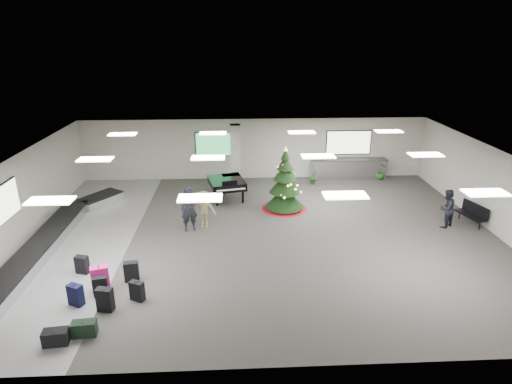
{
  "coord_description": "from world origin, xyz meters",
  "views": [
    {
      "loc": [
        -1.03,
        -14.9,
        7.36
      ],
      "look_at": [
        -0.22,
        1.0,
        1.41
      ],
      "focal_mm": 30.0,
      "sensor_mm": 36.0,
      "label": 1
    }
  ],
  "objects_px": {
    "baggage_carousel": "(55,236)",
    "potted_plant_left": "(313,177)",
    "bench": "(473,213)",
    "potted_plant_right": "(381,171)",
    "traveler_b": "(204,209)",
    "traveler_a": "(189,209)",
    "traveler_bench": "(446,208)",
    "service_counter": "(348,169)",
    "grand_piano": "(227,183)",
    "pink_suitcase": "(100,279)",
    "christmas_tree": "(285,188)"
  },
  "relations": [
    {
      "from": "grand_piano",
      "to": "traveler_bench",
      "type": "xyz_separation_m",
      "value": [
        8.77,
        -3.48,
        -0.01
      ]
    },
    {
      "from": "pink_suitcase",
      "to": "bench",
      "type": "bearing_deg",
      "value": -0.98
    },
    {
      "from": "baggage_carousel",
      "to": "bench",
      "type": "bearing_deg",
      "value": 2.36
    },
    {
      "from": "bench",
      "to": "potted_plant_left",
      "type": "height_order",
      "value": "bench"
    },
    {
      "from": "bench",
      "to": "potted_plant_right",
      "type": "relative_size",
      "value": 1.6
    },
    {
      "from": "bench",
      "to": "traveler_a",
      "type": "bearing_deg",
      "value": 165.79
    },
    {
      "from": "potted_plant_left",
      "to": "traveler_bench",
      "type": "bearing_deg",
      "value": -51.26
    },
    {
      "from": "christmas_tree",
      "to": "potted_plant_left",
      "type": "relative_size",
      "value": 3.85
    },
    {
      "from": "christmas_tree",
      "to": "traveler_b",
      "type": "bearing_deg",
      "value": -153.04
    },
    {
      "from": "christmas_tree",
      "to": "traveler_a",
      "type": "bearing_deg",
      "value": -153.2
    },
    {
      "from": "traveler_bench",
      "to": "grand_piano",
      "type": "bearing_deg",
      "value": -57.22
    },
    {
      "from": "christmas_tree",
      "to": "grand_piano",
      "type": "distance_m",
      "value": 2.86
    },
    {
      "from": "christmas_tree",
      "to": "pink_suitcase",
      "type": "bearing_deg",
      "value": -135.72
    },
    {
      "from": "service_counter",
      "to": "pink_suitcase",
      "type": "distance_m",
      "value": 14.37
    },
    {
      "from": "pink_suitcase",
      "to": "traveler_a",
      "type": "xyz_separation_m",
      "value": [
        2.31,
        4.12,
        0.5
      ]
    },
    {
      "from": "baggage_carousel",
      "to": "potted_plant_left",
      "type": "xyz_separation_m",
      "value": [
        10.83,
        5.92,
        0.16
      ]
    },
    {
      "from": "traveler_b",
      "to": "potted_plant_left",
      "type": "relative_size",
      "value": 2.07
    },
    {
      "from": "bench",
      "to": "potted_plant_right",
      "type": "bearing_deg",
      "value": 94.05
    },
    {
      "from": "baggage_carousel",
      "to": "potted_plant_left",
      "type": "relative_size",
      "value": 13.1
    },
    {
      "from": "grand_piano",
      "to": "potted_plant_left",
      "type": "relative_size",
      "value": 3.05
    },
    {
      "from": "traveler_bench",
      "to": "pink_suitcase",
      "type": "bearing_deg",
      "value": -18.14
    },
    {
      "from": "traveler_a",
      "to": "bench",
      "type": "bearing_deg",
      "value": -13.73
    },
    {
      "from": "bench",
      "to": "traveler_bench",
      "type": "distance_m",
      "value": 1.3
    },
    {
      "from": "service_counter",
      "to": "traveler_bench",
      "type": "relative_size",
      "value": 2.55
    },
    {
      "from": "traveler_a",
      "to": "potted_plant_right",
      "type": "distance_m",
      "value": 11.16
    },
    {
      "from": "pink_suitcase",
      "to": "traveler_bench",
      "type": "height_order",
      "value": "traveler_bench"
    },
    {
      "from": "grand_piano",
      "to": "traveler_bench",
      "type": "height_order",
      "value": "traveler_bench"
    },
    {
      "from": "christmas_tree",
      "to": "traveler_b",
      "type": "relative_size",
      "value": 1.86
    },
    {
      "from": "baggage_carousel",
      "to": "traveler_a",
      "type": "xyz_separation_m",
      "value": [
        4.99,
        0.68,
        0.69
      ]
    },
    {
      "from": "service_counter",
      "to": "potted_plant_right",
      "type": "bearing_deg",
      "value": -9.02
    },
    {
      "from": "christmas_tree",
      "to": "bench",
      "type": "bearing_deg",
      "value": -15.08
    },
    {
      "from": "traveler_a",
      "to": "traveler_b",
      "type": "distance_m",
      "value": 0.62
    },
    {
      "from": "service_counter",
      "to": "traveler_bench",
      "type": "bearing_deg",
      "value": -69.4
    },
    {
      "from": "service_counter",
      "to": "traveler_b",
      "type": "xyz_separation_m",
      "value": [
        -7.3,
        -5.79,
        0.22
      ]
    },
    {
      "from": "pink_suitcase",
      "to": "christmas_tree",
      "type": "distance_m",
      "value": 8.8
    },
    {
      "from": "traveler_a",
      "to": "traveler_b",
      "type": "height_order",
      "value": "traveler_a"
    },
    {
      "from": "service_counter",
      "to": "potted_plant_left",
      "type": "xyz_separation_m",
      "value": [
        -2.01,
        -0.81,
        -0.18
      ]
    },
    {
      "from": "traveler_b",
      "to": "potted_plant_right",
      "type": "bearing_deg",
      "value": 37.72
    },
    {
      "from": "bench",
      "to": "traveler_b",
      "type": "xyz_separation_m",
      "value": [
        -10.9,
        0.26,
        0.28
      ]
    },
    {
      "from": "pink_suitcase",
      "to": "grand_piano",
      "type": "bearing_deg",
      "value": 45.64
    },
    {
      "from": "traveler_a",
      "to": "baggage_carousel",
      "type": "bearing_deg",
      "value": 174.03
    },
    {
      "from": "baggage_carousel",
      "to": "traveler_a",
      "type": "distance_m",
      "value": 5.08
    },
    {
      "from": "potted_plant_left",
      "to": "pink_suitcase",
      "type": "bearing_deg",
      "value": -131.01
    },
    {
      "from": "baggage_carousel",
      "to": "potted_plant_right",
      "type": "height_order",
      "value": "potted_plant_right"
    },
    {
      "from": "pink_suitcase",
      "to": "traveler_bench",
      "type": "bearing_deg",
      "value": -0.21
    },
    {
      "from": "baggage_carousel",
      "to": "service_counter",
      "type": "bearing_deg",
      "value": 27.67
    },
    {
      "from": "baggage_carousel",
      "to": "service_counter",
      "type": "height_order",
      "value": "service_counter"
    },
    {
      "from": "baggage_carousel",
      "to": "traveler_a",
      "type": "relative_size",
      "value": 5.35
    },
    {
      "from": "bench",
      "to": "traveler_a",
      "type": "xyz_separation_m",
      "value": [
        -11.44,
        0.0,
        0.42
      ]
    },
    {
      "from": "traveler_bench",
      "to": "potted_plant_right",
      "type": "height_order",
      "value": "traveler_bench"
    }
  ]
}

